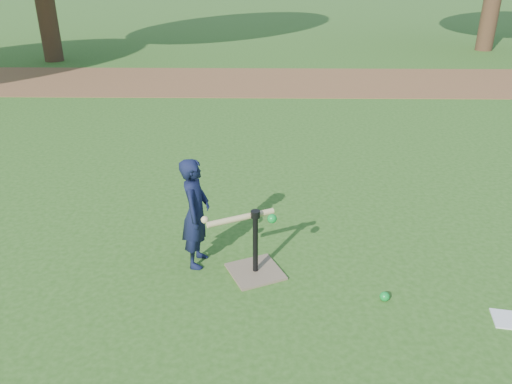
{
  "coord_description": "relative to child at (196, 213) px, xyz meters",
  "views": [
    {
      "loc": [
        -0.22,
        -3.85,
        2.52
      ],
      "look_at": [
        -0.29,
        0.15,
        0.65
      ],
      "focal_mm": 35.0,
      "sensor_mm": 36.0,
      "label": 1
    }
  ],
  "objects": [
    {
      "name": "ground",
      "position": [
        0.81,
        -0.01,
        -0.51
      ],
      "size": [
        80.0,
        80.0,
        0.0
      ],
      "primitive_type": "plane",
      "color": "#285116",
      "rests_on": "ground"
    },
    {
      "name": "dirt_strip",
      "position": [
        0.81,
        7.49,
        -0.5
      ],
      "size": [
        24.0,
        3.0,
        0.01
      ],
      "primitive_type": "cube",
      "color": "brown",
      "rests_on": "ground"
    },
    {
      "name": "child",
      "position": [
        0.0,
        0.0,
        0.0
      ],
      "size": [
        0.28,
        0.39,
        1.02
      ],
      "primitive_type": "imported",
      "rotation": [
        0.0,
        0.0,
        1.47
      ],
      "color": "black",
      "rests_on": "ground"
    },
    {
      "name": "wiffle_ball_ground",
      "position": [
        1.58,
        -0.54,
        -0.47
      ],
      "size": [
        0.08,
        0.08,
        0.08
      ],
      "primitive_type": "sphere",
      "color": "#0C892A",
      "rests_on": "ground"
    },
    {
      "name": "batting_tee",
      "position": [
        0.53,
        -0.16,
        -0.4
      ],
      "size": [
        0.57,
        0.57,
        0.61
      ],
      "color": "#78634C",
      "rests_on": "ground"
    },
    {
      "name": "swing_action",
      "position": [
        0.43,
        -0.19,
        0.05
      ],
      "size": [
        0.63,
        0.31,
        0.08
      ],
      "color": "tan",
      "rests_on": "ground"
    }
  ]
}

